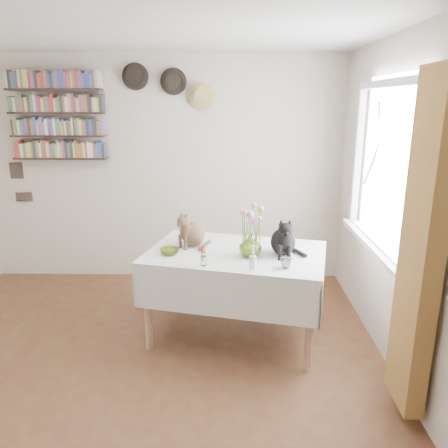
{
  "coord_description": "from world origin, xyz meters",
  "views": [
    {
      "loc": [
        0.77,
        -2.6,
        2.0
      ],
      "look_at": [
        0.71,
        0.77,
        1.05
      ],
      "focal_mm": 35.0,
      "sensor_mm": 36.0,
      "label": 1
    }
  ],
  "objects_px": {
    "bookshelf_unit": "(57,117)",
    "flower_vase": "(250,246)",
    "tabby_cat": "(194,227)",
    "dining_table": "(236,273)",
    "black_cat": "(283,235)"
  },
  "relations": [
    {
      "from": "dining_table",
      "to": "bookshelf_unit",
      "type": "height_order",
      "value": "bookshelf_unit"
    },
    {
      "from": "tabby_cat",
      "to": "black_cat",
      "type": "relative_size",
      "value": 0.97
    },
    {
      "from": "bookshelf_unit",
      "to": "dining_table",
      "type": "bearing_deg",
      "value": -34.12
    },
    {
      "from": "dining_table",
      "to": "black_cat",
      "type": "height_order",
      "value": "black_cat"
    },
    {
      "from": "dining_table",
      "to": "tabby_cat",
      "type": "distance_m",
      "value": 0.54
    },
    {
      "from": "bookshelf_unit",
      "to": "tabby_cat",
      "type": "bearing_deg",
      "value": -36.28
    },
    {
      "from": "bookshelf_unit",
      "to": "flower_vase",
      "type": "bearing_deg",
      "value": -35.12
    },
    {
      "from": "tabby_cat",
      "to": "flower_vase",
      "type": "distance_m",
      "value": 0.57
    },
    {
      "from": "bookshelf_unit",
      "to": "black_cat",
      "type": "bearing_deg",
      "value": -30.53
    },
    {
      "from": "black_cat",
      "to": "bookshelf_unit",
      "type": "relative_size",
      "value": 0.33
    },
    {
      "from": "tabby_cat",
      "to": "flower_vase",
      "type": "height_order",
      "value": "tabby_cat"
    },
    {
      "from": "flower_vase",
      "to": "dining_table",
      "type": "bearing_deg",
      "value": 131.31
    },
    {
      "from": "tabby_cat",
      "to": "bookshelf_unit",
      "type": "bearing_deg",
      "value": -173.34
    },
    {
      "from": "flower_vase",
      "to": "bookshelf_unit",
      "type": "relative_size",
      "value": 0.19
    },
    {
      "from": "tabby_cat",
      "to": "bookshelf_unit",
      "type": "height_order",
      "value": "bookshelf_unit"
    }
  ]
}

